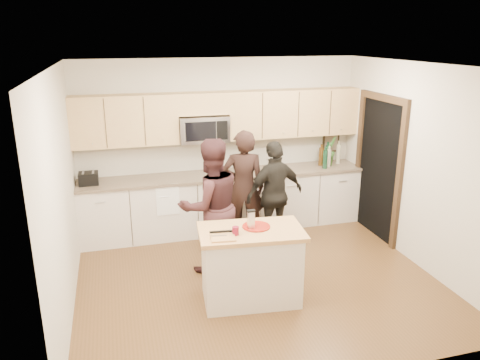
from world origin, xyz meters
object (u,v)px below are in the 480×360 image
object	(u,v)px
woman_center	(211,206)
woman_right	(275,194)
island	(251,265)
toaster	(89,178)
woman_left	(243,188)

from	to	relation	value
woman_center	woman_right	distance (m)	1.18
island	woman_right	world-z (taller)	woman_right
toaster	woman_right	size ratio (longest dim) A/B	0.17
island	woman_left	size ratio (longest dim) A/B	0.73
island	toaster	bearing A→B (deg)	136.75
woman_left	woman_center	distance (m)	0.97
woman_left	woman_right	world-z (taller)	woman_left
island	woman_right	distance (m)	1.62
island	woman_left	bearing A→B (deg)	83.30
island	woman_left	xyz separation A→B (m)	(0.36, 1.59, 0.41)
island	woman_left	distance (m)	1.68
toaster	woman_left	world-z (taller)	woman_left
toaster	woman_left	size ratio (longest dim) A/B	0.16
toaster	island	bearing A→B (deg)	-49.29
toaster	woman_left	bearing A→B (deg)	-13.82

